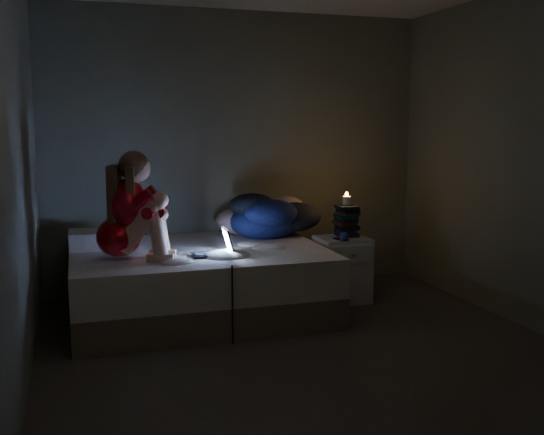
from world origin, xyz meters
name	(u,v)px	position (x,y,z in m)	size (l,w,h in m)	color
floor	(308,354)	(0.00, 0.00, -0.01)	(3.60, 3.80, 0.02)	black
wall_back	(238,152)	(0.00, 1.91, 1.30)	(3.60, 0.02, 2.60)	#575B4D
wall_front	(493,196)	(0.00, -1.91, 1.30)	(3.60, 0.02, 2.60)	#575B4D
wall_left	(15,170)	(-1.81, 0.00, 1.30)	(0.02, 3.80, 2.60)	#575B4D
wall_right	(538,160)	(1.81, 0.00, 1.30)	(0.02, 3.80, 2.60)	#575B4D
bed	(199,282)	(-0.55, 1.10, 0.28)	(2.02, 1.51, 0.56)	#B5B2AB
pillow	(100,239)	(-1.31, 1.39, 0.63)	(0.49, 0.35, 0.14)	silver
woman	(118,206)	(-1.19, 0.86, 0.97)	(0.51, 0.33, 0.82)	#6F020A
laptop	(211,242)	(-0.50, 0.80, 0.67)	(0.31, 0.22, 0.22)	black
clothes_pile	(265,214)	(0.13, 1.48, 0.76)	(0.68, 0.55, 0.41)	#0D0D41
nightstand	(342,269)	(0.74, 1.13, 0.29)	(0.43, 0.38, 0.57)	silver
book_stack	(346,221)	(0.80, 1.18, 0.71)	(0.19, 0.25, 0.27)	black
candle	(347,201)	(0.80, 1.18, 0.88)	(0.07, 0.07, 0.08)	beige
phone	(341,239)	(0.68, 1.02, 0.58)	(0.07, 0.14, 0.01)	black
blue_orb	(344,236)	(0.68, 0.96, 0.61)	(0.08, 0.08, 0.08)	navy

